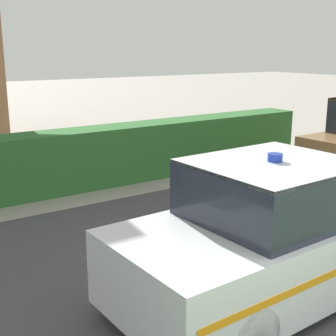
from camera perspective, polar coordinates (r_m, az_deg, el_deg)
road_strip at (r=6.00m, az=0.31°, el=-12.07°), size 28.00×5.64×0.01m
garden_hedge at (r=9.41m, az=-9.49°, el=1.25°), size 10.84×0.79×1.16m
police_car at (r=5.35m, az=13.77°, el=-7.74°), size 4.11×1.74×1.61m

